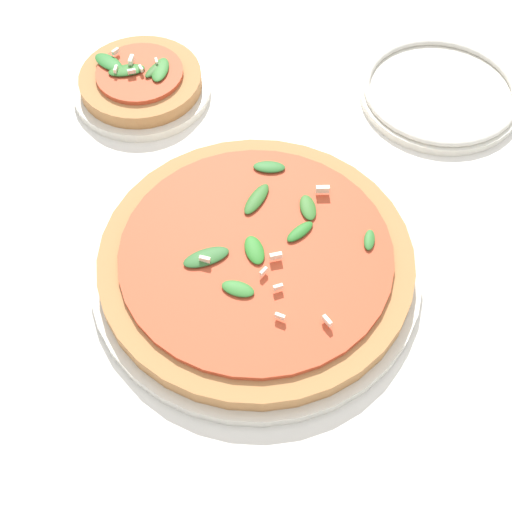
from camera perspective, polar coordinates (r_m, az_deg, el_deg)
name	(u,v)px	position (r m, az deg, el deg)	size (l,w,h in m)	color
ground_plane	(274,271)	(0.75, 1.47, -1.17)	(6.00, 6.00, 0.00)	silver
pizza_arugula_main	(256,263)	(0.73, 0.00, -0.57)	(0.34, 0.34, 0.05)	silver
pizza_personal_side	(141,84)	(0.92, -9.17, 13.45)	(0.17, 0.17, 0.05)	silver
side_plate_white	(440,93)	(0.94, 14.49, 12.52)	(0.20, 0.20, 0.02)	silver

